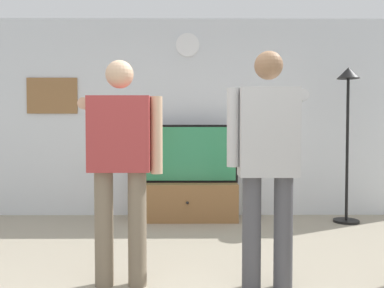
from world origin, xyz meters
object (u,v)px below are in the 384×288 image
television (188,154)px  framed_picture (52,96)px  floor_lamp (348,112)px  person_standing_nearer_lamp (120,157)px  person_standing_nearer_couch (268,154)px  wall_clock (188,45)px  tv_stand (188,201)px

television → framed_picture: 2.03m
television → floor_lamp: 2.11m
person_standing_nearer_lamp → floor_lamp: bearing=38.6°
television → person_standing_nearer_couch: bearing=-75.0°
television → wall_clock: bearing=90.0°
television → person_standing_nearer_couch: (0.61, -2.26, 0.14)m
framed_picture → person_standing_nearer_couch: size_ratio=0.39×
tv_stand → floor_lamp: size_ratio=0.66×
wall_clock → person_standing_nearer_lamp: bearing=-101.4°
television → framed_picture: (-1.85, 0.25, 0.78)m
wall_clock → person_standing_nearer_lamp: wall_clock is taller
framed_picture → television: bearing=-7.6°
floor_lamp → framed_picture: bearing=173.7°
wall_clock → framed_picture: 1.98m
person_standing_nearer_lamp → television: bearing=77.3°
person_standing_nearer_couch → person_standing_nearer_lamp: bearing=176.9°
framed_picture → floor_lamp: bearing=-6.3°
tv_stand → framed_picture: 2.34m
floor_lamp → person_standing_nearer_couch: bearing=-124.4°
tv_stand → wall_clock: size_ratio=4.05×
television → person_standing_nearer_lamp: size_ratio=0.78×
framed_picture → person_standing_nearer_lamp: 2.88m
framed_picture → person_standing_nearer_couch: framed_picture is taller
tv_stand → television: 0.63m
television → person_standing_nearer_couch: 2.35m
wall_clock → person_standing_nearer_lamp: (-0.49, -2.45, -1.36)m
framed_picture → person_standing_nearer_couch: (2.46, -2.51, -0.65)m
person_standing_nearer_couch → framed_picture: bearing=134.4°
television → person_standing_nearer_lamp: person_standing_nearer_lamp is taller
wall_clock → floor_lamp: wall_clock is taller
framed_picture → person_standing_nearer_lamp: bearing=-61.0°
television → person_standing_nearer_lamp: bearing=-102.7°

